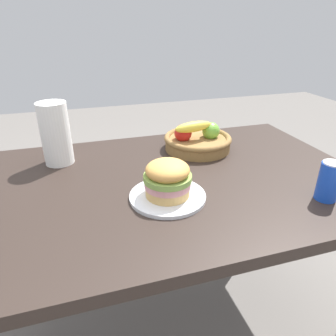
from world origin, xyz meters
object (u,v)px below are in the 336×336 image
(fruit_basket, at_px, (197,140))
(paper_towel_roll, at_px, (56,134))
(soda_can, at_px, (329,181))
(plate, at_px, (168,196))
(sandwich, at_px, (168,178))

(fruit_basket, distance_m, paper_towel_roll, 0.58)
(soda_can, bearing_deg, plate, 162.46)
(sandwich, relative_size, fruit_basket, 0.52)
(plate, distance_m, fruit_basket, 0.43)
(paper_towel_roll, bearing_deg, soda_can, -33.40)
(plate, bearing_deg, fruit_basket, 55.53)
(plate, xyz_separation_m, fruit_basket, (0.24, 0.35, 0.04))
(fruit_basket, xyz_separation_m, paper_towel_roll, (-0.57, 0.03, 0.08))
(plate, bearing_deg, soda_can, -17.54)
(plate, relative_size, soda_can, 1.92)
(sandwich, distance_m, paper_towel_roll, 0.51)
(sandwich, height_order, soda_can, sandwich)
(plate, xyz_separation_m, soda_can, (0.47, -0.15, 0.06))
(soda_can, height_order, paper_towel_roll, paper_towel_roll)
(fruit_basket, bearing_deg, sandwich, -124.47)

